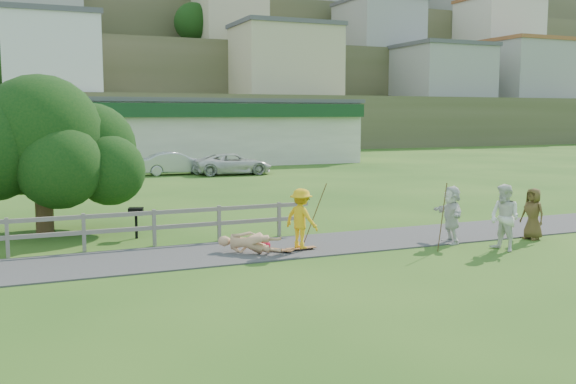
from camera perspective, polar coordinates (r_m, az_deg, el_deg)
name	(u,v)px	position (r m, az deg, el deg)	size (l,w,h in m)	color
ground	(256,263)	(16.94, -2.86, -6.36)	(260.00, 260.00, 0.00)	#255317
path	(238,252)	(18.32, -4.48, -5.30)	(34.00, 3.00, 0.04)	#3A3A3D
fence	(61,228)	(19.09, -19.55, -3.04)	(15.05, 0.10, 1.10)	slate
strip_mall	(150,131)	(51.37, -12.18, 5.29)	(32.50, 10.75, 5.10)	beige
hillside	(51,46)	(107.47, -20.30, 12.10)	(220.00, 67.00, 47.50)	#484E2E
skater_rider	(301,222)	(18.24, 1.18, -2.67)	(1.10, 0.63, 1.71)	yellow
skater_fallen	(250,243)	(17.92, -3.43, -4.55)	(1.82, 0.44, 0.66)	tan
spectator_a	(505,218)	(19.31, 18.71, -2.19)	(0.93, 0.73, 1.92)	silver
spectator_c	(533,214)	(21.41, 20.93, -1.83)	(0.79, 0.51, 1.61)	brown
spectator_d	(451,215)	(19.98, 14.31, -1.96)	(1.63, 0.52, 1.76)	silver
car_silver	(175,163)	(42.33, -9.98, 2.53)	(1.56, 4.46, 1.47)	#ABADB3
car_white	(233,164)	(41.85, -4.90, 2.50)	(2.30, 5.00, 1.39)	silver
tree	(43,172)	(22.42, -20.98, 1.70)	(6.38, 6.38, 4.06)	black
bbq	(136,223)	(20.75, -13.34, -2.71)	(0.45, 0.34, 0.98)	black
longboard_rider	(301,250)	(18.39, 1.18, -5.14)	(0.89, 0.22, 0.10)	#986132
longboard_fallen	(278,251)	(18.17, -0.93, -5.28)	(0.92, 0.23, 0.10)	#986132
helmet	(265,245)	(18.49, -2.03, -4.75)	(0.30, 0.30, 0.30)	red
pole_rider	(314,213)	(18.82, 2.35, -1.88)	(0.03, 0.03, 2.03)	brown
pole_spec_left	(442,217)	(18.77, 13.55, -2.18)	(0.03, 0.03, 1.97)	brown
pole_spec_right	(501,216)	(19.89, 18.43, -2.07)	(0.03, 0.03, 1.81)	brown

